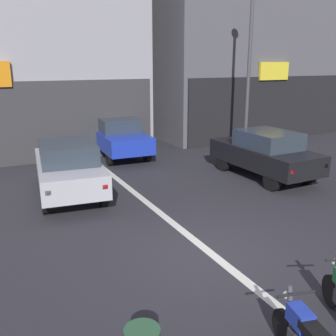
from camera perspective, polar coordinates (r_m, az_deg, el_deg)
ground_plane at (r=8.22m, az=6.74°, el=-12.80°), size 120.00×120.00×0.00m
lane_centre_line at (r=13.25m, az=-7.56°, el=-1.65°), size 0.20×18.00×0.01m
building_mid_block at (r=20.27m, az=-20.60°, el=18.69°), size 9.12×9.23×10.69m
building_far_right at (r=24.33m, az=8.02°, el=20.13°), size 10.48×10.07×11.82m
car_silver_crossing_near at (r=11.71m, az=-14.64°, el=0.16°), size 2.21×4.27×1.64m
car_black_parked_kerbside at (r=13.58m, az=14.28°, el=2.27°), size 1.82×4.13×1.64m
car_blue_down_street at (r=16.33m, az=-7.45°, el=4.80°), size 1.96×4.18×1.64m
street_lamp at (r=15.91m, az=12.14°, el=16.84°), size 0.36×0.36×7.19m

